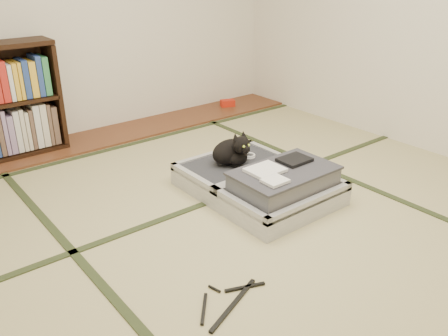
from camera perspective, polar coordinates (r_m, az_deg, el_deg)
floor at (r=2.98m, az=3.46°, el=-6.80°), size 4.50×4.50×0.00m
wood_strip at (r=4.52m, az=-13.68°, el=3.77°), size 4.00×0.50×0.02m
red_item at (r=5.25m, az=0.44°, el=7.82°), size 0.17×0.14×0.07m
tatami_borders at (r=3.32m, az=-2.23°, el=-3.30°), size 4.00×4.50×0.01m
suitcase at (r=3.27m, az=4.56°, el=-1.75°), size 0.77×1.02×0.30m
cat at (r=3.40m, az=1.09°, el=2.00°), size 0.34×0.34×0.28m
cable_coil at (r=3.57m, az=2.99°, el=1.48°), size 0.11×0.11×0.03m
hanger at (r=2.38m, az=0.59°, el=-15.67°), size 0.43×0.28×0.01m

